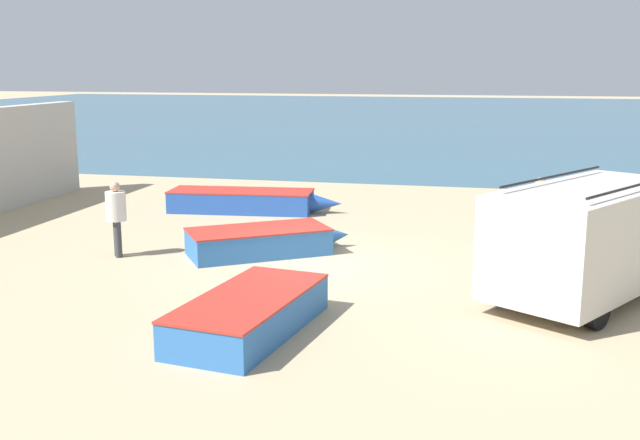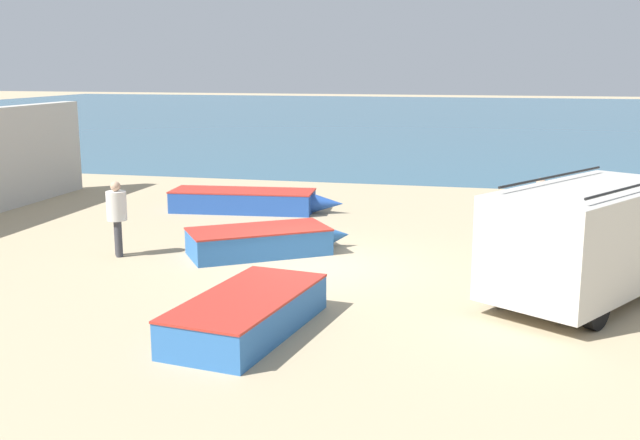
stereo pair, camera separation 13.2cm
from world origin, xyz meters
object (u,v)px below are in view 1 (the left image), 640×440
(fishing_rowboat_1, at_px, (247,201))
(fisherman_1, at_px, (116,212))
(fishing_rowboat_0, at_px, (253,311))
(fisherman_2, at_px, (538,205))
(fishing_rowboat_2, at_px, (264,241))
(parked_van, at_px, (590,237))

(fishing_rowboat_1, bearing_deg, fisherman_1, -107.07)
(fishing_rowboat_0, bearing_deg, fisherman_2, -25.52)
(fishing_rowboat_1, xyz_separation_m, fisherman_2, (8.46, -2.55, 0.69))
(fishing_rowboat_2, bearing_deg, fishing_rowboat_1, 78.38)
(fishing_rowboat_0, height_order, fishing_rowboat_1, fishing_rowboat_1)
(fishing_rowboat_0, xyz_separation_m, fishing_rowboat_1, (-3.43, 9.99, 0.01))
(parked_van, bearing_deg, fisherman_2, 41.32)
(fishing_rowboat_1, xyz_separation_m, fishing_rowboat_2, (2.06, -4.95, -0.01))
(fisherman_1, bearing_deg, fishing_rowboat_0, -76.35)
(fisherman_1, bearing_deg, fishing_rowboat_2, -18.41)
(fisherman_1, relative_size, fisherman_2, 1.04)
(fishing_rowboat_0, height_order, fishing_rowboat_2, fishing_rowboat_0)
(fishing_rowboat_0, height_order, fisherman_1, fisherman_1)
(fishing_rowboat_1, distance_m, fisherman_1, 6.12)
(fishing_rowboat_0, relative_size, fishing_rowboat_1, 0.80)
(fishing_rowboat_2, bearing_deg, fisherman_2, -13.62)
(fisherman_2, bearing_deg, fishing_rowboat_0, 147.83)
(fisherman_2, bearing_deg, fishing_rowboat_1, 75.11)
(fishing_rowboat_2, distance_m, fisherman_1, 3.51)
(parked_van, relative_size, fisherman_2, 2.98)
(parked_van, bearing_deg, fishing_rowboat_0, 150.50)
(fisherman_1, height_order, fisherman_2, fisherman_1)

